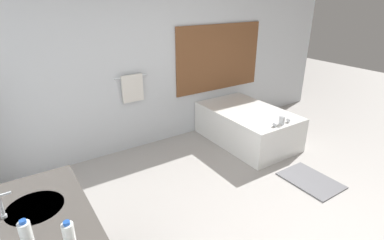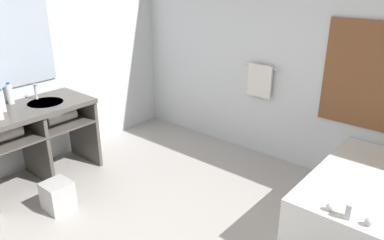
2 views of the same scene
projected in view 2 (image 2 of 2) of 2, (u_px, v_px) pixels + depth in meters
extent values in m
cube|color=silver|center=(288.00, 53.00, 4.30)|extent=(7.40, 0.06, 2.70)
cylinder|color=silver|center=(261.00, 67.00, 4.50)|extent=(0.50, 0.02, 0.02)
cube|color=silver|center=(260.00, 81.00, 4.56)|extent=(0.32, 0.04, 0.40)
cube|color=silver|center=(4.00, 58.00, 4.03)|extent=(0.06, 7.40, 2.70)
cube|color=#A3B2C1|center=(2.00, 37.00, 3.92)|extent=(0.02, 1.10, 1.10)
cube|color=#4C4742|center=(29.00, 109.00, 4.00)|extent=(0.66, 1.30, 0.05)
cube|color=#4C4742|center=(33.00, 130.00, 4.09)|extent=(0.63, 1.23, 0.02)
cylinder|color=white|center=(46.00, 108.00, 4.15)|extent=(0.38, 0.38, 0.13)
cube|color=#4C4742|center=(36.00, 146.00, 4.17)|extent=(0.61, 0.04, 0.83)
cube|color=#4C4742|center=(83.00, 129.00, 4.61)|extent=(0.61, 0.04, 0.83)
cylinder|color=silver|center=(4.00, 135.00, 3.81)|extent=(0.13, 0.36, 0.13)
cylinder|color=silver|center=(61.00, 117.00, 4.27)|extent=(0.13, 0.36, 0.13)
cylinder|color=silver|center=(37.00, 98.00, 4.23)|extent=(0.04, 0.04, 0.02)
cylinder|color=silver|center=(35.00, 90.00, 4.20)|extent=(0.02, 0.02, 0.16)
cube|color=silver|center=(36.00, 85.00, 4.15)|extent=(0.07, 0.01, 0.01)
cube|color=white|center=(369.00, 207.00, 3.34)|extent=(0.98, 1.56, 0.54)
ellipsoid|color=white|center=(372.00, 195.00, 3.30)|extent=(0.71, 1.12, 0.30)
cube|color=silver|center=(349.00, 211.00, 2.74)|extent=(0.04, 0.07, 0.12)
sphere|color=silver|center=(330.00, 207.00, 2.83)|extent=(0.06, 0.06, 0.06)
sphere|color=silver|center=(369.00, 222.00, 2.66)|extent=(0.06, 0.06, 0.06)
cylinder|color=silver|center=(1.00, 101.00, 3.83)|extent=(0.07, 0.07, 0.22)
cylinder|color=silver|center=(10.00, 94.00, 4.05)|extent=(0.07, 0.07, 0.22)
cylinder|color=#1E4CA8|center=(8.00, 83.00, 4.00)|extent=(0.04, 0.04, 0.02)
cube|color=#B2B2B2|center=(58.00, 196.00, 3.72)|extent=(0.26, 0.26, 0.30)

